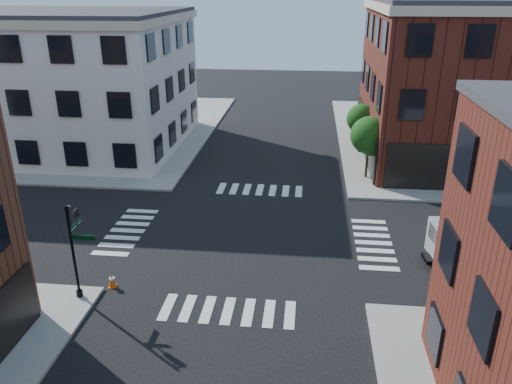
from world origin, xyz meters
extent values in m
plane|color=black|center=(0.00, 0.00, 0.00)|extent=(120.00, 120.00, 0.00)
cube|color=gray|center=(21.00, 21.00, 0.07)|extent=(30.00, 30.00, 0.15)
cube|color=gray|center=(-21.00, 21.00, 0.07)|extent=(30.00, 30.00, 0.15)
cube|color=silver|center=(-19.00, 16.00, 5.50)|extent=(22.00, 16.00, 11.00)
cylinder|color=black|center=(7.50, 10.00, 0.89)|extent=(0.18, 0.18, 1.47)
cylinder|color=black|center=(7.50, 10.00, 1.62)|extent=(0.12, 0.12, 1.47)
sphere|color=#183A0F|center=(7.50, 10.00, 3.30)|extent=(2.69, 2.69, 2.69)
sphere|color=#183A0F|center=(7.75, 9.90, 2.75)|extent=(1.85, 1.85, 1.85)
cylinder|color=black|center=(7.50, 16.00, 0.81)|extent=(0.18, 0.18, 1.33)
cylinder|color=black|center=(7.50, 16.00, 1.48)|extent=(0.12, 0.12, 1.33)
sphere|color=#183A0F|center=(7.50, 16.00, 3.00)|extent=(2.43, 2.43, 2.43)
sphere|color=#183A0F|center=(7.75, 15.90, 2.51)|extent=(1.67, 1.67, 1.67)
cylinder|color=black|center=(-6.80, -6.80, 2.30)|extent=(0.12, 0.12, 4.60)
cylinder|color=black|center=(-6.80, -6.80, 0.30)|extent=(0.28, 0.28, 0.30)
cube|color=#053819|center=(-6.25, -6.80, 3.15)|extent=(1.10, 0.03, 0.22)
cube|color=#053819|center=(-6.80, -6.25, 3.40)|extent=(0.03, 1.10, 0.22)
imported|color=black|center=(-6.45, -6.70, 3.90)|extent=(0.22, 0.18, 1.10)
imported|color=black|center=(-6.90, -6.45, 3.90)|extent=(0.18, 0.22, 1.10)
cube|color=#932C0D|center=(13.71, -0.52, 1.89)|extent=(1.97, 0.30, 0.63)
cube|color=#AEAEB0|center=(10.47, -2.11, 1.40)|extent=(2.07, 2.38, 1.80)
cube|color=black|center=(9.62, -2.22, 1.71)|extent=(0.31, 1.71, 0.81)
cube|color=black|center=(12.79, -1.80, 0.45)|extent=(7.26, 1.84, 0.23)
cylinder|color=black|center=(10.59, -3.05, 0.45)|extent=(0.93, 0.43, 0.90)
cylinder|color=black|center=(10.34, -1.17, 0.45)|extent=(0.93, 0.43, 0.90)
cylinder|color=black|center=(13.55, -0.74, 0.45)|extent=(0.93, 0.43, 0.90)
cube|color=#D65409|center=(-5.70, -5.70, 0.02)|extent=(0.44, 0.44, 0.04)
cone|color=#D65409|center=(-5.70, -5.70, 0.35)|extent=(0.42, 0.42, 0.69)
cylinder|color=white|center=(-5.70, -5.70, 0.45)|extent=(0.27, 0.27, 0.08)
camera|label=1|loc=(3.14, -24.85, 13.13)|focal=35.00mm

